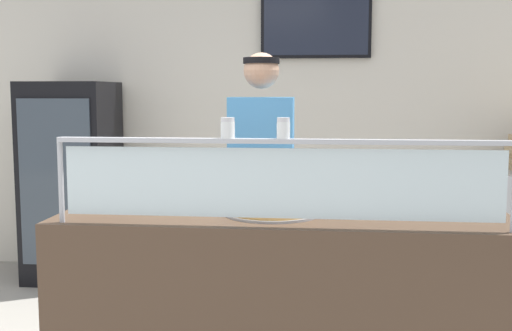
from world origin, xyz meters
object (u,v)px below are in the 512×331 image
at_px(drink_fridge, 72,181).
at_px(pizza_server, 262,207).
at_px(parmesan_shaker, 228,129).
at_px(worker_figure, 262,181).
at_px(pepper_flake_shaker, 283,130).
at_px(pizza_tray, 272,211).

bearing_deg(drink_fridge, pizza_server, -48.65).
relative_size(parmesan_shaker, worker_figure, 0.05).
relative_size(pepper_flake_shaker, drink_fridge, 0.06).
relative_size(pizza_server, pepper_flake_shaker, 3.10).
distance_m(pizza_server, drink_fridge, 2.66).
bearing_deg(parmesan_shaker, worker_figure, 87.52).
bearing_deg(parmesan_shaker, pepper_flake_shaker, 0.00).
height_order(pizza_tray, pizza_server, pizza_server).
relative_size(pizza_server, parmesan_shaker, 3.12).
bearing_deg(pizza_tray, pepper_flake_shaker, -76.16).
height_order(parmesan_shaker, drink_fridge, drink_fridge).
xyz_separation_m(pizza_server, drink_fridge, (-1.75, 1.99, -0.18)).
relative_size(parmesan_shaker, drink_fridge, 0.06).
height_order(pepper_flake_shaker, drink_fridge, drink_fridge).
bearing_deg(pizza_tray, parmesan_shaker, -120.78).
distance_m(pepper_flake_shaker, drink_fridge, 2.99).
xyz_separation_m(pizza_tray, drink_fridge, (-1.80, 1.97, -0.16)).
height_order(pizza_server, drink_fridge, drink_fridge).
height_order(worker_figure, drink_fridge, worker_figure).
xyz_separation_m(pizza_tray, pizza_server, (-0.05, -0.02, 0.02)).
bearing_deg(pepper_flake_shaker, pizza_tray, 103.84).
bearing_deg(parmesan_shaker, drink_fridge, 125.88).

